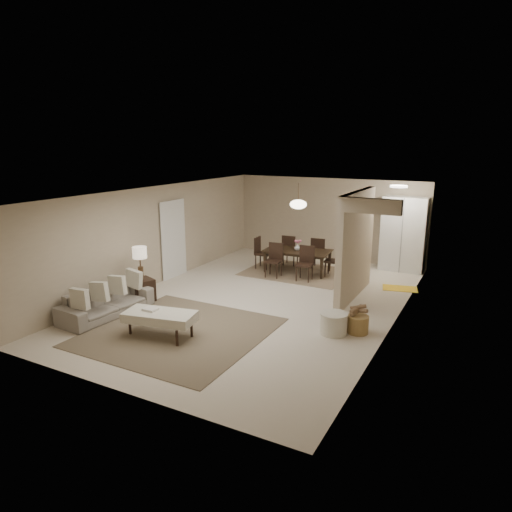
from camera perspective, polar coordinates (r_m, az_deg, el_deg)
The scene contains 22 objects.
floor at distance 10.61m, azimuth 0.67°, elevation -5.56°, with size 9.00×9.00×0.00m, color beige.
ceiling at distance 10.05m, azimuth 0.71°, elevation 7.99°, with size 9.00×9.00×0.00m, color white.
back_wall at distance 14.33m, azimuth 9.00°, elevation 4.60°, with size 6.00×6.00×0.00m, color tan.
left_wall at distance 11.90m, azimuth -12.27°, elevation 2.53°, with size 9.00×9.00×0.00m, color tan.
right_wall at distance 9.31m, azimuth 17.32°, elevation -0.97°, with size 9.00×9.00×0.00m, color tan.
partition at distance 10.76m, azimuth 12.34°, elevation 1.32°, with size 0.15×2.50×2.50m, color tan.
doorway at distance 12.38m, azimuth -10.33°, elevation 1.98°, with size 0.04×0.90×2.04m, color black.
pantry_cabinet at distance 13.46m, azimuth 17.96°, elevation 2.61°, with size 1.20×0.55×2.10m, color white.
flush_light at distance 12.34m, azimuth 17.41°, elevation 8.30°, with size 0.44×0.44×0.05m, color white.
living_rug at distance 9.03m, azimuth -9.58°, elevation -9.34°, with size 3.20×3.20×0.01m, color brown.
sofa at distance 10.13m, azimuth -18.21°, elevation -5.50°, with size 0.79×2.02×0.59m, color gray.
ottoman_bench at distance 8.79m, azimuth -11.92°, elevation -7.46°, with size 1.43×0.87×0.48m.
side_table at distance 10.80m, azimuth -14.06°, elevation -4.17°, with size 0.47×0.47×0.52m, color black.
table_lamp at distance 10.58m, azimuth -14.33°, elevation 0.07°, with size 0.32×0.32×0.76m.
round_pouf at distance 8.90m, azimuth 9.67°, elevation -8.32°, with size 0.52×0.52×0.41m, color beige.
wicker_basket at distance 9.04m, azimuth 12.62°, elevation -8.33°, with size 0.40×0.40×0.34m, color olive.
dining_rug at distance 12.88m, azimuth 5.11°, elevation -2.02°, with size 2.80×2.10×0.01m, color #8B7256.
dining_table at distance 12.80m, azimuth 5.14°, elevation -0.68°, with size 1.81×1.01×0.64m, color black.
dining_chairs at distance 12.77m, azimuth 5.16°, elevation -0.07°, with size 2.48×1.86×0.92m.
vase at distance 12.70m, azimuth 5.18°, elevation 1.09°, with size 0.17×0.17×0.18m, color silver.
yellow_mat at distance 11.98m, azimuth 17.55°, elevation -3.88°, with size 0.83×0.51×0.01m, color yellow.
pendant_light at distance 12.49m, azimuth 5.31°, elevation 6.45°, with size 0.46×0.46×0.71m.
Camera 1 is at (4.58, -8.88, 3.56)m, focal length 32.00 mm.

